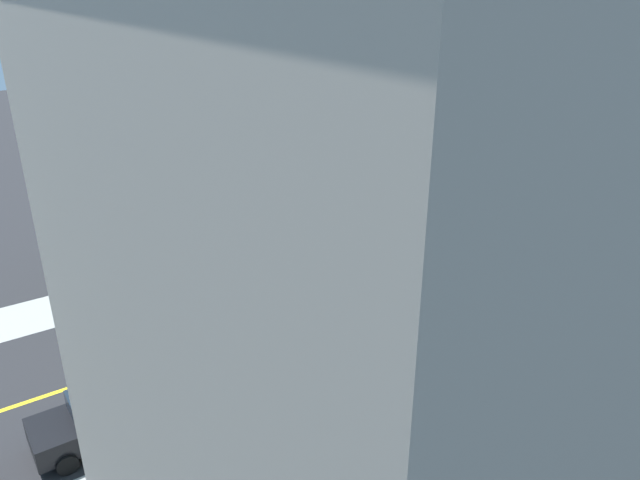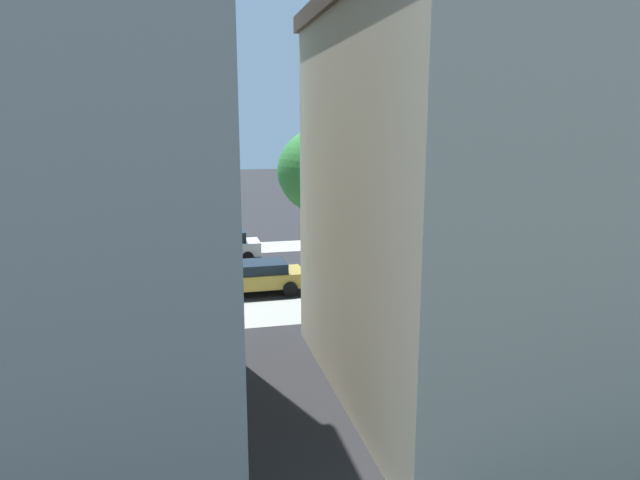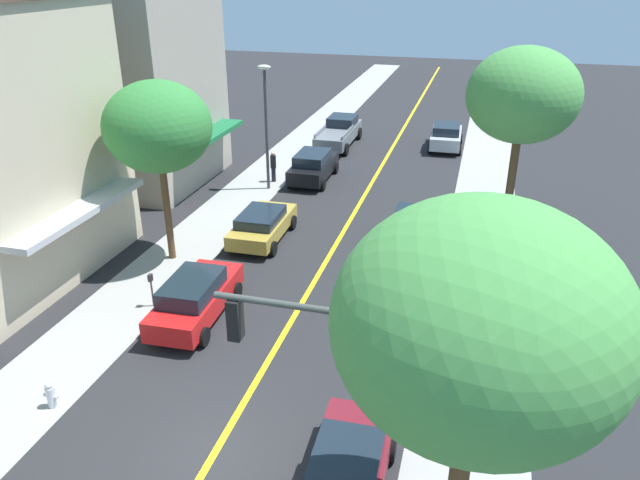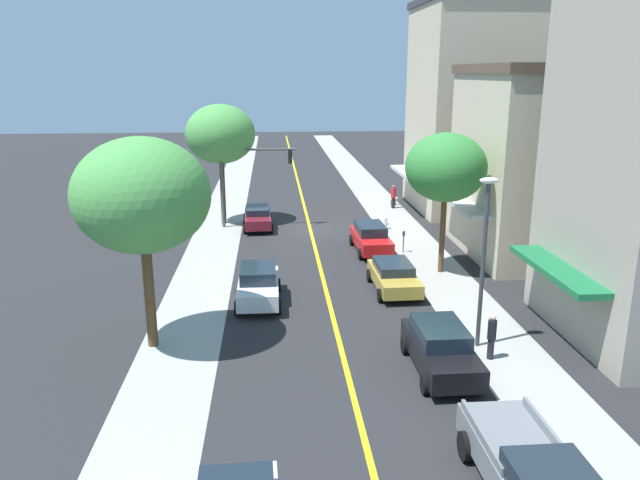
% 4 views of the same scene
% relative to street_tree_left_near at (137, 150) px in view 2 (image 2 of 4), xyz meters
% --- Properties ---
extents(ground_plane, '(140.00, 140.00, 0.00)m').
position_rel_street_tree_left_near_xyz_m(ground_plane, '(-7.17, -17.79, -5.85)').
color(ground_plane, '#262628').
extents(sidewalk_left, '(3.08, 126.00, 0.01)m').
position_rel_street_tree_left_near_xyz_m(sidewalk_left, '(-13.29, -17.79, -5.85)').
color(sidewalk_left, '#9E9E99').
rests_on(sidewalk_left, ground).
extents(sidewalk_right, '(3.08, 126.00, 0.01)m').
position_rel_street_tree_left_near_xyz_m(sidewalk_right, '(-1.06, -17.79, -5.85)').
color(sidewalk_right, '#9E9E99').
rests_on(sidewalk_right, ground).
extents(road_centerline_stripe, '(0.20, 126.00, 0.00)m').
position_rel_street_tree_left_near_xyz_m(road_centerline_stripe, '(-7.17, -17.79, -5.85)').
color(road_centerline_stripe, yellow).
rests_on(road_centerline_stripe, ground).
extents(corner_shop_building, '(11.22, 9.41, 10.59)m').
position_rel_street_tree_left_near_xyz_m(corner_shop_building, '(-20.81, -10.87, -0.54)').
color(corner_shop_building, beige).
rests_on(corner_shop_building, ground).
extents(pale_office_building, '(10.90, 8.30, 14.64)m').
position_rel_street_tree_left_near_xyz_m(pale_office_building, '(-20.81, 0.61, 1.48)').
color(pale_office_building, '#A39989').
rests_on(pale_office_building, ground).
extents(street_tree_left_near, '(4.96, 4.96, 7.98)m').
position_rel_street_tree_left_near_xyz_m(street_tree_left_near, '(0.00, 0.00, 0.00)').
color(street_tree_left_near, brown).
rests_on(street_tree_left_near, ground).
extents(street_tree_right_corner, '(4.68, 4.68, 8.14)m').
position_rel_street_tree_left_near_xyz_m(street_tree_right_corner, '(-1.29, -19.85, 0.28)').
color(street_tree_right_corner, brown).
rests_on(street_tree_right_corner, ground).
extents(street_tree_left_far, '(4.11, 4.11, 7.27)m').
position_rel_street_tree_left_near_xyz_m(street_tree_left_far, '(-13.44, -8.01, -0.34)').
color(street_tree_left_far, brown).
rests_on(street_tree_left_far, ground).
extents(fire_hydrant, '(0.44, 0.24, 0.82)m').
position_rel_street_tree_left_near_xyz_m(fire_hydrant, '(-12.22, -17.28, -5.45)').
color(fire_hydrant, silver).
rests_on(fire_hydrant, ground).
extents(parking_meter, '(0.12, 0.18, 1.27)m').
position_rel_street_tree_left_near_xyz_m(parking_meter, '(-12.24, -11.71, -5.01)').
color(parking_meter, '#4C4C51').
rests_on(parking_meter, ground).
extents(traffic_light_mast, '(5.06, 0.32, 5.63)m').
position_rel_street_tree_left_near_xyz_m(traffic_light_mast, '(-3.01, -18.66, -2.03)').
color(traffic_light_mast, '#474C47').
rests_on(traffic_light_mast, ground).
extents(street_lamp, '(0.70, 0.36, 6.53)m').
position_rel_street_tree_left_near_xyz_m(street_lamp, '(-12.43, 1.01, -1.82)').
color(street_lamp, '#38383D').
rests_on(street_lamp, ground).
extents(red_sedan_left_curb, '(2.11, 4.66, 1.60)m').
position_rel_street_tree_left_near_xyz_m(red_sedan_left_curb, '(-10.37, -12.06, -5.02)').
color(red_sedan_left_curb, red).
rests_on(red_sedan_left_curb, ground).
extents(white_sedan_right_curb, '(2.04, 4.30, 1.63)m').
position_rel_street_tree_left_near_xyz_m(white_sedan_right_curb, '(-3.97, -4.31, -5.01)').
color(white_sedan_right_curb, silver).
rests_on(white_sedan_right_curb, ground).
extents(gold_sedan_left_curb, '(2.12, 4.41, 1.38)m').
position_rel_street_tree_left_near_xyz_m(gold_sedan_left_curb, '(-10.41, -5.36, -5.11)').
color(gold_sedan_left_curb, '#B29338').
rests_on(gold_sedan_left_curb, ground).
extents(black_sedan_left_curb, '(2.10, 4.57, 1.66)m').
position_rel_street_tree_left_near_xyz_m(black_sedan_left_curb, '(-10.44, 2.89, -5.00)').
color(black_sedan_left_curb, black).
rests_on(black_sedan_left_curb, ground).
extents(maroon_sedan_right_curb, '(2.04, 4.59, 1.39)m').
position_rel_street_tree_left_near_xyz_m(maroon_sedan_right_curb, '(-3.68, -18.32, -5.10)').
color(maroon_sedan_right_curb, maroon).
rests_on(maroon_sedan_right_curb, ground).
extents(pedestrian_black_shirt, '(0.32, 0.32, 1.73)m').
position_rel_street_tree_left_near_xyz_m(pedestrian_black_shirt, '(-12.53, 2.14, -4.93)').
color(pedestrian_black_shirt, black).
rests_on(pedestrian_black_shirt, ground).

